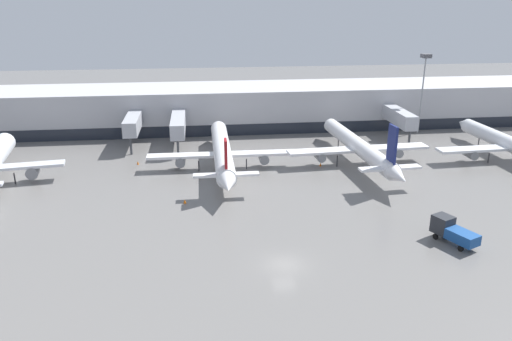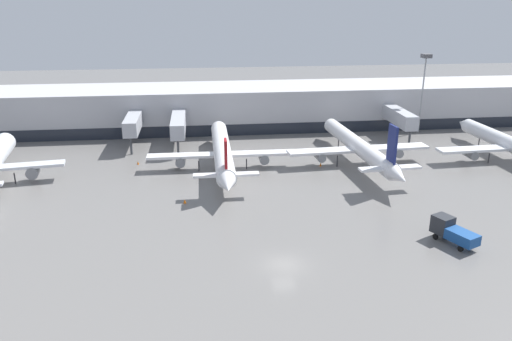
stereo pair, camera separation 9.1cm
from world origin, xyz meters
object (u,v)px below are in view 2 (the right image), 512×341
object	(u,v)px
apron_light_mast_4	(425,70)
service_truck_1	(452,231)
parked_jet_0	(222,151)
traffic_cone_1	(138,163)
parked_jet_2	(512,145)
traffic_cone_0	(185,201)
parked_jet_3	(359,147)
traffic_cone_2	(321,164)

from	to	relation	value
apron_light_mast_4	service_truck_1	bearing A→B (deg)	-109.67
parked_jet_0	apron_light_mast_4	bearing A→B (deg)	-66.01
parked_jet_0	traffic_cone_1	world-z (taller)	parked_jet_0
parked_jet_2	traffic_cone_1	bearing A→B (deg)	82.61
traffic_cone_0	apron_light_mast_4	xyz separation A→B (m)	(49.35, 33.42, 12.96)
parked_jet_2	parked_jet_3	bearing A→B (deg)	84.85
parked_jet_2	parked_jet_3	xyz separation A→B (m)	(-27.45, 1.28, 0.26)
parked_jet_2	traffic_cone_2	world-z (taller)	parked_jet_2
parked_jet_2	traffic_cone_0	size ratio (longest dim) A/B	58.08
traffic_cone_1	parked_jet_0	bearing A→B (deg)	-14.70
traffic_cone_1	service_truck_1	bearing A→B (deg)	-40.36
parked_jet_2	traffic_cone_1	distance (m)	65.96
parked_jet_0	apron_light_mast_4	xyz separation A→B (m)	(43.19, 18.81, 10.25)
parked_jet_0	traffic_cone_0	xyz separation A→B (m)	(-6.16, -14.60, -2.71)
parked_jet_2	parked_jet_3	distance (m)	27.48
parked_jet_3	traffic_cone_2	world-z (taller)	parked_jet_3
parked_jet_3	service_truck_1	bearing A→B (deg)	-179.84
traffic_cone_0	traffic_cone_1	bearing A→B (deg)	114.56
parked_jet_0	parked_jet_2	xyz separation A→B (m)	(51.09, -1.80, -0.10)
parked_jet_0	traffic_cone_0	world-z (taller)	parked_jet_0
parked_jet_3	traffic_cone_0	distance (m)	33.08
traffic_cone_1	traffic_cone_2	world-z (taller)	traffic_cone_2
parked_jet_0	apron_light_mast_4	distance (m)	48.21
parked_jet_2	traffic_cone_2	size ratio (longest dim) A/B	50.29
parked_jet_2	service_truck_1	bearing A→B (deg)	135.76
service_truck_1	traffic_cone_2	bearing A→B (deg)	-7.96
parked_jet_3	traffic_cone_2	xyz separation A→B (m)	(-6.74, -0.31, -2.83)
traffic_cone_0	parked_jet_0	bearing A→B (deg)	67.12
parked_jet_2	parked_jet_3	size ratio (longest dim) A/B	0.93
parked_jet_3	apron_light_mast_4	distance (m)	29.30
parked_jet_3	traffic_cone_2	size ratio (longest dim) A/B	53.94
parked_jet_3	service_truck_1	world-z (taller)	parked_jet_3
traffic_cone_2	apron_light_mast_4	size ratio (longest dim) A/B	0.04
parked_jet_3	traffic_cone_1	world-z (taller)	parked_jet_3
traffic_cone_0	traffic_cone_2	size ratio (longest dim) A/B	0.87
traffic_cone_2	parked_jet_0	bearing A→B (deg)	177.18
parked_jet_0	traffic_cone_1	distance (m)	15.32
apron_light_mast_4	traffic_cone_0	bearing A→B (deg)	-145.90
parked_jet_3	traffic_cone_0	bearing A→B (deg)	111.64
traffic_cone_0	traffic_cone_2	world-z (taller)	traffic_cone_2
parked_jet_2	traffic_cone_0	distance (m)	58.72
traffic_cone_0	traffic_cone_1	distance (m)	20.26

